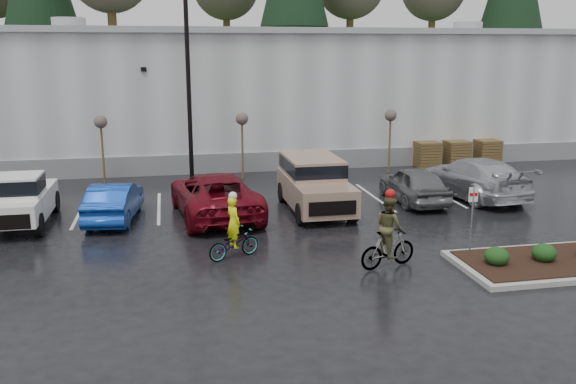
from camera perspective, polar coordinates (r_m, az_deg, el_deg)
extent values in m
plane|color=black|center=(17.85, 5.94, -7.04)|extent=(120.00, 120.00, 0.00)
cube|color=#ABAEB0|center=(38.39, -3.80, 9.28)|extent=(60.00, 15.00, 7.00)
cube|color=slate|center=(31.35, -1.86, 2.86)|extent=(60.00, 0.12, 1.00)
cube|color=#999B9E|center=(38.30, -3.88, 14.58)|extent=(60.50, 15.50, 0.30)
cube|color=#223B18|center=(61.25, -6.71, 10.25)|extent=(80.00, 25.00, 6.00)
cylinder|color=black|center=(28.03, -9.28, 9.70)|extent=(0.20, 0.20, 9.00)
cylinder|color=#44331B|center=(29.49, -16.93, 3.40)|extent=(0.10, 0.10, 2.80)
sphere|color=#473F39|center=(29.29, -17.13, 6.29)|extent=(0.60, 0.60, 0.60)
cylinder|color=#44331B|center=(29.57, -4.28, 3.97)|extent=(0.10, 0.10, 2.80)
sphere|color=#473F39|center=(29.36, -4.33, 6.86)|extent=(0.60, 0.60, 0.60)
cylinder|color=#44331B|center=(31.37, 9.48, 4.36)|extent=(0.10, 0.10, 2.80)
sphere|color=#473F39|center=(31.18, 9.58, 7.09)|extent=(0.60, 0.60, 0.60)
cube|color=#44331B|center=(33.35, 12.85, 3.47)|extent=(1.20, 1.20, 1.35)
cube|color=#44331B|center=(34.08, 15.47, 3.53)|extent=(1.20, 1.20, 1.35)
cube|color=#44331B|center=(34.92, 18.11, 3.58)|extent=(1.20, 1.20, 1.35)
ellipsoid|color=#133412|center=(18.43, 18.94, -5.70)|extent=(0.70, 0.70, 0.52)
ellipsoid|color=#133412|center=(19.21, 22.83, -5.26)|extent=(0.70, 0.70, 0.52)
cylinder|color=gray|center=(19.12, 16.79, -2.69)|extent=(0.05, 0.05, 2.20)
cube|color=white|center=(18.92, 16.97, -0.22)|extent=(0.30, 0.02, 0.45)
cube|color=red|center=(18.91, 16.98, -0.23)|extent=(0.26, 0.02, 0.10)
imported|color=navy|center=(23.24, -15.95, -0.84)|extent=(2.00, 4.44, 1.41)
imported|color=maroon|center=(23.01, -6.86, -0.23)|extent=(3.39, 6.26, 1.67)
imported|color=slate|center=(25.47, 11.69, 0.72)|extent=(1.81, 4.42, 1.50)
imported|color=#B9BAC1|center=(27.02, 16.94, 1.33)|extent=(3.10, 6.07, 1.69)
imported|color=#3F3F44|center=(18.47, -5.09, -4.85)|extent=(1.79, 1.24, 0.89)
imported|color=#E3F40D|center=(18.27, -5.14, -2.82)|extent=(0.58, 0.67, 1.56)
sphere|color=silver|center=(18.06, -5.19, -0.38)|extent=(0.26, 0.26, 0.26)
imported|color=#3F3F44|center=(17.83, 9.34, -5.26)|extent=(1.87, 1.01, 1.12)
imported|color=#464625|center=(17.63, 9.43, -3.19)|extent=(0.69, 0.95, 1.76)
sphere|color=#990C0C|center=(17.39, 9.54, -0.19)|extent=(0.29, 0.29, 0.29)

